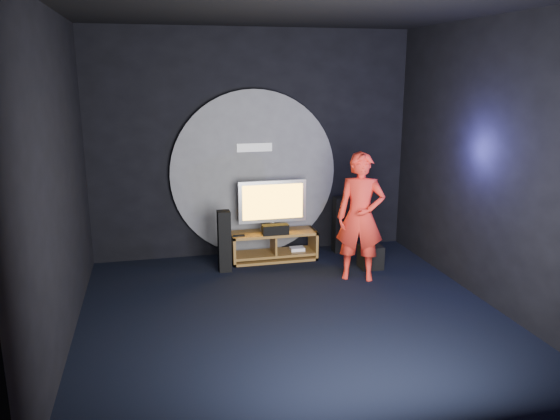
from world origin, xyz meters
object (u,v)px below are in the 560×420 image
Objects in this scene: media_console at (274,247)px; tower_speaker_left at (224,241)px; tower_speaker_right at (339,225)px; player at (360,217)px; tv at (272,204)px; subwoofer at (371,257)px.

media_console is 1.46× the size of tower_speaker_left.
tower_speaker_right reaches higher than media_console.
player is at bearing -46.60° from media_console.
tv reaches higher than tower_speaker_left.
tower_speaker_right is (1.11, 0.14, 0.26)m from media_console.
tower_speaker_left is (-0.81, -0.39, -0.43)m from tv.
tower_speaker_right is at bearing 103.95° from subwoofer.
tv is 1.69m from subwoofer.
tv is at bearing 96.27° from media_console.
tv is 1.50m from player.
tower_speaker_left is at bearing 170.03° from subwoofer.
media_console is 3.81× the size of subwoofer.
tower_speaker_right is at bearing 13.43° from tower_speaker_left.
tv is at bearing -176.29° from tower_speaker_right.
tower_speaker_right is 0.50× the size of player.
player reaches higher than tower_speaker_right.
player reaches higher than subwoofer.
player is (-0.33, -0.35, 0.73)m from subwoofer.
player is (1.00, -1.12, 0.02)m from tv.
tower_speaker_left is at bearing -179.31° from player.
tower_speaker_right is 1.28m from player.
tower_speaker_right is (1.12, 0.07, -0.43)m from tv.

